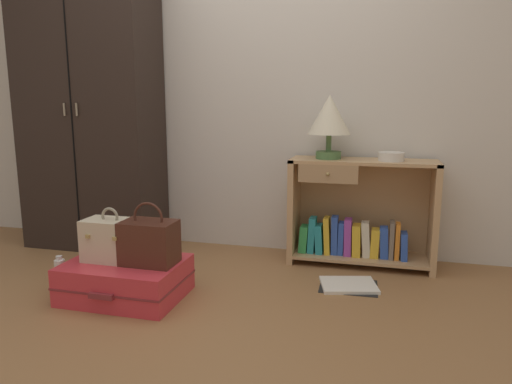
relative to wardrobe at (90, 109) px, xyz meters
name	(u,v)px	position (x,y,z in m)	size (l,w,h in m)	color
ground_plane	(178,333)	(1.22, -1.20, -1.05)	(9.00, 9.00, 0.00)	olive
back_wall	(257,75)	(1.22, 0.30, 0.25)	(6.40, 0.10, 2.60)	beige
wardrobe	(90,109)	(0.00, 0.00, 0.00)	(1.01, 0.47, 2.10)	black
bookshelf	(358,217)	(1.99, 0.06, -0.72)	(0.97, 0.34, 0.72)	tan
table_lamp	(329,117)	(1.78, 0.05, -0.05)	(0.29, 0.29, 0.43)	#4C7542
bowl	(391,157)	(2.19, 0.03, -0.30)	(0.16, 0.16, 0.06)	silver
suitcase_large	(126,279)	(0.75, -0.88, -0.94)	(0.65, 0.50, 0.21)	#D1333D
train_case	(111,240)	(0.67, -0.87, -0.72)	(0.30, 0.19, 0.31)	beige
handbag	(149,242)	(0.90, -0.87, -0.71)	(0.30, 0.20, 0.35)	#472319
bottle	(60,274)	(0.32, -0.88, -0.95)	(0.06, 0.06, 0.21)	white
open_book_on_floor	(349,285)	(1.97, -0.39, -1.04)	(0.38, 0.33, 0.02)	white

